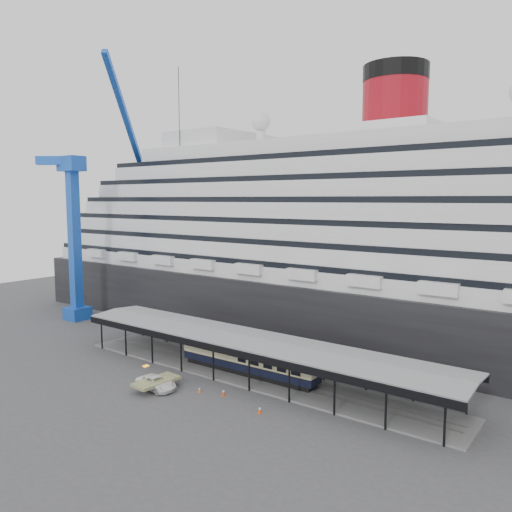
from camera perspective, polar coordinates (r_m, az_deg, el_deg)
The scene contains 9 objects.
ground at distance 63.90m, azimuth -3.43°, elevation -14.78°, with size 200.00×200.00×0.00m, color #3E3E41.
cruise_ship at distance 86.62m, azimuth 10.27°, elevation 3.20°, with size 130.00×30.00×43.90m.
platform_canopy at distance 66.78m, azimuth -0.62°, elevation -11.66°, with size 56.00×9.18×5.30m.
crane_blue at distance 100.66m, azimuth -19.55°, elevation 4.30°, with size 22.63×19.19×47.60m.
port_truck at distance 64.24m, azimuth -11.32°, elevation -14.03°, with size 2.62×5.68×1.58m, color white.
pullman_carriage at distance 67.00m, azimuth -0.93°, elevation -11.51°, with size 20.60×3.02×20.19m.
traffic_cone_left at distance 62.66m, azimuth -6.47°, elevation -14.93°, with size 0.35×0.35×0.67m.
traffic_cone_mid at distance 61.46m, azimuth -3.74°, elevation -15.26°, with size 0.54×0.54×0.83m.
traffic_cone_right at distance 56.80m, azimuth 0.43°, elevation -17.13°, with size 0.53×0.53×0.83m.
Camera 1 is at (38.37, -45.53, 23.20)m, focal length 35.00 mm.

